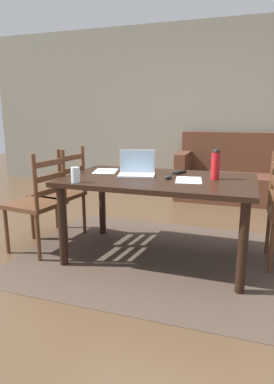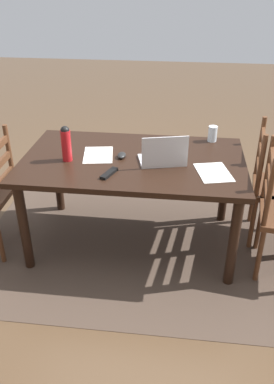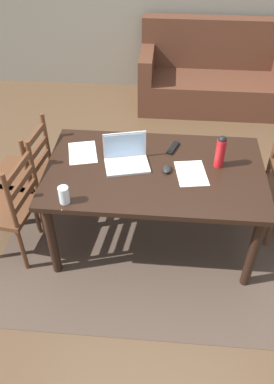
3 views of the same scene
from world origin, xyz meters
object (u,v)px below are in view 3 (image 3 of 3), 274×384
object	(u,v)px
drinking_glass	(64,195)
computer_mouse	(167,169)
water_bottle	(221,151)
tv_remote	(173,148)
couch	(212,77)
laptop	(126,156)
chair_left_far	(24,174)
dining_table	(155,178)
chair_left_near	(9,206)

from	to	relation	value
drinking_glass	computer_mouse	world-z (taller)	drinking_glass
water_bottle	tv_remote	world-z (taller)	water_bottle
couch	laptop	distance (m)	2.56
chair_left_far	dining_table	bearing A→B (deg)	-9.77
couch	water_bottle	world-z (taller)	couch
couch	water_bottle	xyz separation A→B (m)	(-0.14, -2.36, 0.51)
tv_remote	chair_left_near	bearing A→B (deg)	41.54
water_bottle	drinking_glass	world-z (taller)	water_bottle
dining_table	computer_mouse	bearing A→B (deg)	-6.56
dining_table	laptop	distance (m)	0.27
chair_left_near	couch	distance (m)	3.15
couch	drinking_glass	size ratio (longest dim) A/B	14.57
chair_left_far	drinking_glass	size ratio (longest dim) A/B	7.69
dining_table	drinking_glass	xyz separation A→B (m)	(-0.58, -0.40, 0.15)
dining_table	water_bottle	size ratio (longest dim) A/B	6.26
dining_table	water_bottle	world-z (taller)	water_bottle
chair_left_far	laptop	distance (m)	0.94
chair_left_far	couch	bearing A→B (deg)	52.93
couch	laptop	size ratio (longest dim) A/B	4.94
water_bottle	couch	bearing A→B (deg)	86.53
water_bottle	drinking_glass	distance (m)	1.16
laptop	computer_mouse	size ratio (longest dim) A/B	3.64
water_bottle	drinking_glass	xyz separation A→B (m)	(-1.05, -0.49, -0.07)
water_bottle	laptop	bearing A→B (deg)	-178.23
laptop	water_bottle	xyz separation A→B (m)	(0.68, 0.02, 0.08)
tv_remote	laptop	bearing A→B (deg)	51.56
laptop	water_bottle	size ratio (longest dim) A/B	1.41
chair_left_near	tv_remote	xyz separation A→B (m)	(1.22, 0.47, 0.28)
water_bottle	dining_table	bearing A→B (deg)	-169.75
drinking_glass	chair_left_far	bearing A→B (deg)	130.93
chair_left_near	computer_mouse	world-z (taller)	chair_left_near
chair_left_far	laptop	bearing A→B (deg)	-8.17
couch	drinking_glass	bearing A→B (deg)	-112.66
chair_left_far	drinking_glass	distance (m)	0.85
laptop	computer_mouse	world-z (taller)	laptop
chair_left_near	laptop	distance (m)	0.97
dining_table	couch	distance (m)	2.53
chair_left_far	tv_remote	world-z (taller)	chair_left_far
laptop	chair_left_near	bearing A→B (deg)	-163.30
dining_table	laptop	world-z (taller)	laptop
chair_left_near	tv_remote	distance (m)	1.34
laptop	tv_remote	size ratio (longest dim) A/B	2.14
dining_table	laptop	bearing A→B (deg)	164.05
dining_table	tv_remote	size ratio (longest dim) A/B	9.48
water_bottle	computer_mouse	world-z (taller)	water_bottle
computer_mouse	drinking_glass	bearing A→B (deg)	-149.37
laptop	drinking_glass	world-z (taller)	laptop
chair_left_far	couch	size ratio (longest dim) A/B	0.53
water_bottle	tv_remote	size ratio (longest dim) A/B	1.52
chair_left_near	laptop	size ratio (longest dim) A/B	2.61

